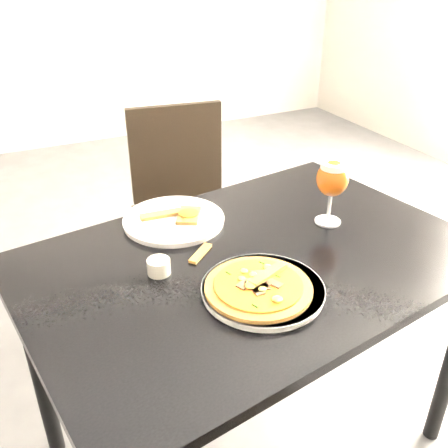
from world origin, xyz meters
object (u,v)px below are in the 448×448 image
dining_table (252,283)px  chair_far (185,207)px  pizza (259,286)px  beer_glass (333,179)px

dining_table → chair_far: chair_far is taller
dining_table → pizza: pizza is taller
chair_far → beer_glass: bearing=-68.3°
dining_table → beer_glass: 0.38m
dining_table → pizza: size_ratio=5.12×
pizza → beer_glass: 0.44m
chair_far → pizza: (-0.19, -0.96, 0.27)m
dining_table → beer_glass: (0.29, 0.06, 0.23)m
dining_table → chair_far: size_ratio=1.44×
chair_far → beer_glass: beer_glass is taller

